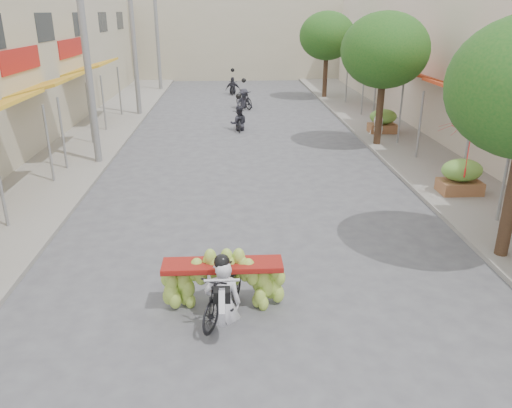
% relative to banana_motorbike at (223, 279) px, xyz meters
% --- Properties ---
extents(ground, '(120.00, 120.00, 0.00)m').
position_rel_banana_motorbike_xyz_m(ground, '(0.80, -2.15, -0.73)').
color(ground, '#515156').
rests_on(ground, ground).
extents(sidewalk_left, '(4.00, 60.00, 0.12)m').
position_rel_banana_motorbike_xyz_m(sidewalk_left, '(-6.20, 12.85, -0.67)').
color(sidewalk_left, gray).
rests_on(sidewalk_left, ground).
extents(sidewalk_right, '(4.00, 60.00, 0.12)m').
position_rel_banana_motorbike_xyz_m(sidewalk_right, '(7.80, 12.85, -0.67)').
color(sidewalk_right, gray).
rests_on(sidewalk_right, ground).
extents(far_building, '(20.00, 6.00, 7.00)m').
position_rel_banana_motorbike_xyz_m(far_building, '(0.80, 35.85, 2.77)').
color(far_building, '#B1A88C').
rests_on(far_building, ground).
extents(utility_pole_mid, '(0.60, 0.24, 8.00)m').
position_rel_banana_motorbike_xyz_m(utility_pole_mid, '(-4.60, 9.85, 3.30)').
color(utility_pole_mid, slate).
rests_on(utility_pole_mid, ground).
extents(utility_pole_far, '(0.60, 0.24, 8.00)m').
position_rel_banana_motorbike_xyz_m(utility_pole_far, '(-4.60, 18.85, 3.30)').
color(utility_pole_far, slate).
rests_on(utility_pole_far, ground).
extents(utility_pole_back, '(0.60, 0.24, 8.00)m').
position_rel_banana_motorbike_xyz_m(utility_pole_back, '(-4.60, 27.85, 3.30)').
color(utility_pole_back, slate).
rests_on(utility_pole_back, ground).
extents(street_tree_mid, '(3.40, 3.40, 5.25)m').
position_rel_banana_motorbike_xyz_m(street_tree_mid, '(6.20, 11.85, 3.05)').
color(street_tree_mid, '#3A2719').
rests_on(street_tree_mid, ground).
extents(street_tree_far, '(3.40, 3.40, 5.25)m').
position_rel_banana_motorbike_xyz_m(street_tree_far, '(6.20, 23.85, 3.05)').
color(street_tree_far, '#3A2719').
rests_on(street_tree_far, ground).
extents(produce_crate_mid, '(1.20, 0.88, 1.16)m').
position_rel_banana_motorbike_xyz_m(produce_crate_mid, '(7.00, 5.85, -0.02)').
color(produce_crate_mid, brown).
rests_on(produce_crate_mid, ground).
extents(produce_crate_far, '(1.20, 0.88, 1.16)m').
position_rel_banana_motorbike_xyz_m(produce_crate_far, '(7.00, 13.85, -0.02)').
color(produce_crate_far, brown).
rests_on(produce_crate_far, ground).
extents(banana_motorbike, '(2.20, 1.86, 2.21)m').
position_rel_banana_motorbike_xyz_m(banana_motorbike, '(0.00, 0.00, 0.00)').
color(banana_motorbike, black).
rests_on(banana_motorbike, ground).
extents(market_umbrella, '(2.32, 2.32, 1.67)m').
position_rel_banana_motorbike_xyz_m(market_umbrella, '(6.83, 5.30, 1.70)').
color(market_umbrella, red).
rests_on(market_umbrella, ground).
extents(pedestrian, '(0.82, 0.49, 1.67)m').
position_rel_banana_motorbike_xyz_m(pedestrian, '(6.72, 13.56, 0.22)').
color(pedestrian, white).
rests_on(pedestrian, ground).
extents(bg_motorbike_a, '(0.80, 1.50, 1.95)m').
position_rel_banana_motorbike_xyz_m(bg_motorbike_a, '(0.60, 15.12, 0.03)').
color(bg_motorbike_a, black).
rests_on(bg_motorbike_a, ground).
extents(bg_motorbike_b, '(1.29, 1.83, 1.95)m').
position_rel_banana_motorbike_xyz_m(bg_motorbike_b, '(1.00, 20.64, 0.10)').
color(bg_motorbike_b, black).
rests_on(bg_motorbike_b, ground).
extents(bg_motorbike_c, '(1.02, 1.46, 1.95)m').
position_rel_banana_motorbike_xyz_m(bg_motorbike_c, '(0.43, 25.91, 0.11)').
color(bg_motorbike_c, black).
rests_on(bg_motorbike_c, ground).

